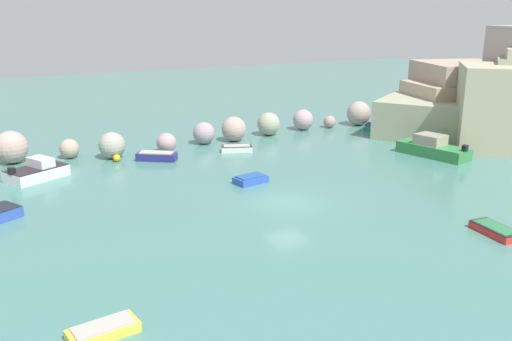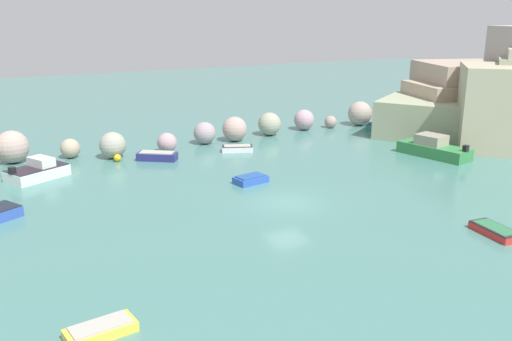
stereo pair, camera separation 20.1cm
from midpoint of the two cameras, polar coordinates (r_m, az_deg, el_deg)
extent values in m
plane|color=#457972|center=(35.06, 3.12, -3.34)|extent=(160.00, 160.00, 0.00)
cube|color=tan|center=(59.90, 20.22, 7.22)|extent=(9.97, 10.12, 6.68)
cube|color=tan|center=(58.30, 18.73, 6.19)|extent=(7.84, 8.11, 4.79)
cube|color=#AEA788|center=(52.52, 24.81, 5.86)|extent=(11.06, 10.89, 7.21)
cube|color=#9DA281|center=(55.51, 17.10, 5.20)|extent=(11.24, 11.41, 3.54)
sphere|color=#B1998F|center=(47.81, -24.03, 2.21)|extent=(2.59, 2.59, 2.59)
sphere|color=tan|center=(47.80, -18.78, 2.15)|extent=(1.60, 1.60, 1.60)
sphere|color=#9E9D8F|center=(46.68, -14.73, 2.52)|extent=(2.17, 2.17, 2.17)
sphere|color=#B09095|center=(47.69, -9.34, 2.84)|extent=(1.69, 1.69, 1.69)
sphere|color=#9F8F96|center=(50.32, -5.51, 3.86)|extent=(1.99, 1.99, 1.99)
sphere|color=tan|center=(51.19, -2.41, 4.30)|extent=(2.27, 2.27, 2.27)
sphere|color=#9C9D86|center=(53.60, 1.20, 4.82)|extent=(2.21, 2.21, 2.21)
sphere|color=#B1919B|center=(56.27, 4.77, 5.24)|extent=(2.05, 2.05, 2.05)
sphere|color=#A48A83|center=(57.60, 7.48, 5.01)|extent=(1.25, 1.25, 1.25)
sphere|color=#AB988D|center=(59.29, 10.45, 5.81)|extent=(2.50, 2.50, 2.50)
sphere|color=gold|center=(45.71, -14.27, 1.25)|extent=(0.60, 0.60, 0.60)
cube|color=#328143|center=(48.22, 17.65, 1.98)|extent=(3.48, 6.21, 0.96)
cube|color=#9E937F|center=(48.18, 17.42, 3.08)|extent=(2.29, 2.60, 0.83)
cube|color=black|center=(46.72, 20.62, 2.18)|extent=(0.51, 0.45, 0.50)
cube|color=silver|center=(47.49, -2.12, 2.23)|extent=(2.85, 2.00, 0.46)
cube|color=#292F2C|center=(47.43, -2.12, 2.54)|extent=(2.79, 1.96, 0.06)
cube|color=#ADA89E|center=(47.43, -2.12, 2.55)|extent=(2.42, 1.70, 0.08)
cube|color=yellow|center=(22.30, -15.72, -15.64)|extent=(2.73, 1.52, 0.40)
cube|color=#ADA89E|center=(22.18, -15.77, -15.12)|extent=(2.32, 1.29, 0.08)
cube|color=navy|center=(45.45, -10.32, 1.42)|extent=(3.29, 2.78, 0.61)
cube|color=#ADA89E|center=(45.36, -10.34, 1.84)|extent=(2.80, 2.37, 0.08)
cube|color=red|center=(32.86, 23.28, -5.74)|extent=(1.52, 2.85, 0.37)
cube|color=#2C2429|center=(32.79, 23.32, -5.39)|extent=(1.49, 2.79, 0.06)
cube|color=#2D7047|center=(32.79, 23.33, -5.37)|extent=(1.30, 2.42, 0.08)
cube|color=white|center=(42.85, -21.77, -0.29)|extent=(4.65, 3.89, 0.79)
cube|color=#29202B|center=(42.74, -21.83, 0.26)|extent=(4.56, 3.81, 0.06)
cube|color=silver|center=(42.88, -21.42, 0.79)|extent=(1.88, 2.20, 0.69)
cube|color=black|center=(41.74, -24.00, -0.04)|extent=(0.52, 0.56, 0.50)
cube|color=teal|center=(57.13, 12.88, 4.31)|extent=(3.35, 3.64, 0.60)
cube|color=#212933|center=(57.07, 12.90, 4.63)|extent=(3.28, 3.57, 0.06)
cube|color=blue|center=(38.88, -0.70, -0.96)|extent=(2.51, 1.73, 0.47)
cube|color=#234C93|center=(38.80, -0.70, -0.57)|extent=(2.13, 1.47, 0.08)
camera|label=1|loc=(0.10, -90.15, -0.04)|focal=38.82mm
camera|label=2|loc=(0.10, 89.85, 0.04)|focal=38.82mm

